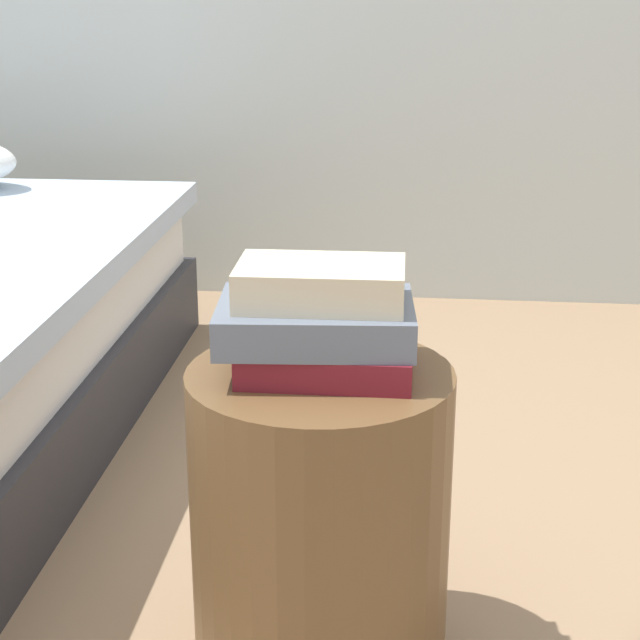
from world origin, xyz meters
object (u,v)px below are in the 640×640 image
Objects in this scene: book_cream at (320,284)px; side_table at (320,520)px; book_maroon at (327,358)px; book_slate at (316,321)px.

side_table is at bearing -81.03° from book_cream.
book_slate is (-0.02, 0.01, 0.05)m from book_maroon.
book_maroon is (0.01, 0.00, 0.27)m from side_table.
book_slate is (-0.01, 0.01, 0.32)m from side_table.
book_slate is 0.06m from book_cream.
book_cream is (-0.00, 0.01, 0.38)m from side_table.
book_maroon is 0.88× the size of book_slate.
book_maroon is 0.06m from book_slate.
side_table is at bearing -60.78° from book_slate.
side_table is 0.27m from book_maroon.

